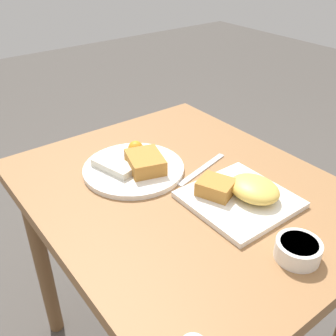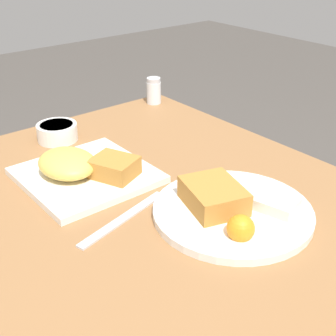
# 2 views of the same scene
# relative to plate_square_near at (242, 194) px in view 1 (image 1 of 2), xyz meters

# --- Properties ---
(dining_table) EXTENTS (0.86, 0.71, 0.71)m
(dining_table) POSITION_rel_plate_square_near_xyz_m (0.12, 0.07, -0.12)
(dining_table) COLOR olive
(dining_table) RESTS_ON ground_plane
(plate_square_near) EXTENTS (0.23, 0.23, 0.06)m
(plate_square_near) POSITION_rel_plate_square_near_xyz_m (0.00, 0.00, 0.00)
(plate_square_near) COLOR white
(plate_square_near) RESTS_ON dining_table
(plate_oval_far) EXTENTS (0.27, 0.27, 0.05)m
(plate_oval_far) POSITION_rel_plate_square_near_xyz_m (0.27, 0.13, -0.01)
(plate_oval_far) COLOR white
(plate_oval_far) RESTS_ON dining_table
(sauce_ramekin) EXTENTS (0.09, 0.09, 0.04)m
(sauce_ramekin) POSITION_rel_plate_square_near_xyz_m (-0.20, 0.05, -0.00)
(sauce_ramekin) COLOR white
(sauce_ramekin) RESTS_ON dining_table
(butter_knife) EXTENTS (0.06, 0.20, 0.00)m
(butter_knife) POSITION_rel_plate_square_near_xyz_m (0.16, -0.02, -0.02)
(butter_knife) COLOR silver
(butter_knife) RESTS_ON dining_table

